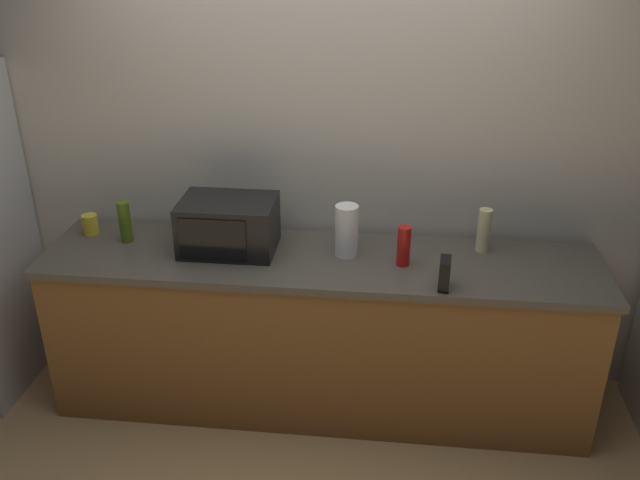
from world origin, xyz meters
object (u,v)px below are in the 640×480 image
at_px(microwave, 228,225).
at_px(mug_yellow, 90,224).
at_px(bottle_olive_oil, 125,222).
at_px(paper_towel_roll, 347,231).
at_px(bottle_hot_sauce, 404,246).
at_px(bottle_hand_soap, 484,230).
at_px(cordless_phone, 445,274).

bearing_deg(microwave, mug_yellow, 172.65).
height_order(microwave, bottle_olive_oil, microwave).
bearing_deg(mug_yellow, paper_towel_roll, -4.09).
relative_size(microwave, bottle_olive_oil, 2.14).
xyz_separation_m(paper_towel_roll, bottle_olive_oil, (-1.17, 0.03, -0.02)).
bearing_deg(bottle_hot_sauce, bottle_hand_soap, 26.35).
bearing_deg(paper_towel_roll, cordless_phone, -31.09).
bearing_deg(paper_towel_roll, bottle_hand_soap, 10.23).
bearing_deg(cordless_phone, paper_towel_roll, 153.97).
xyz_separation_m(bottle_hot_sauce, bottle_hand_soap, (0.41, 0.20, 0.01)).
bearing_deg(mug_yellow, bottle_hand_soap, 0.69).
height_order(paper_towel_roll, bottle_hand_soap, paper_towel_roll).
bearing_deg(paper_towel_roll, bottle_hot_sauce, -14.78).
relative_size(microwave, paper_towel_roll, 1.78).
xyz_separation_m(bottle_olive_oil, bottle_hot_sauce, (1.46, -0.10, -0.01)).
relative_size(paper_towel_roll, mug_yellow, 2.50).
bearing_deg(paper_towel_roll, bottle_olive_oil, 178.58).
bearing_deg(microwave, cordless_phone, -14.76).
relative_size(cordless_phone, bottle_hot_sauce, 0.73).
distance_m(bottle_hand_soap, mug_yellow, 2.09).
height_order(bottle_olive_oil, bottle_hand_soap, bottle_hand_soap).
height_order(paper_towel_roll, mug_yellow, paper_towel_roll).
height_order(paper_towel_roll, cordless_phone, paper_towel_roll).
relative_size(microwave, mug_yellow, 4.45).
height_order(bottle_hand_soap, mug_yellow, bottle_hand_soap).
bearing_deg(bottle_olive_oil, cordless_phone, -10.88).
bearing_deg(cordless_phone, bottle_hot_sauce, 136.85).
relative_size(paper_towel_roll, bottle_hot_sauce, 1.32).
relative_size(paper_towel_roll, bottle_hand_soap, 1.17).
distance_m(microwave, bottle_hot_sauce, 0.90).
height_order(cordless_phone, mug_yellow, cordless_phone).
height_order(cordless_phone, bottle_hot_sauce, bottle_hot_sauce).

